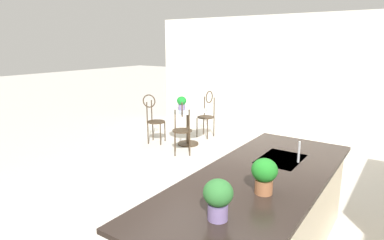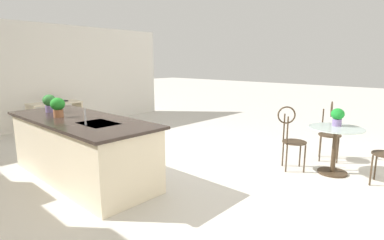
{
  "view_description": "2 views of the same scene",
  "coord_description": "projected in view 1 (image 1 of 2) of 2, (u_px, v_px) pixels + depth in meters",
  "views": [
    {
      "loc": [
        2.89,
        1.9,
        2.1
      ],
      "look_at": [
        -1.19,
        -0.92,
        0.91
      ],
      "focal_mm": 30.32,
      "sensor_mm": 36.0,
      "label": 1
    },
    {
      "loc": [
        -3.84,
        2.89,
        1.74
      ],
      "look_at": [
        -1.06,
        -0.13,
        0.93
      ],
      "focal_mm": 27.84,
      "sensor_mm": 36.0,
      "label": 2
    }
  ],
  "objects": [
    {
      "name": "potted_plant_on_table",
      "position": [
        182.0,
        102.0,
        6.7
      ],
      "size": [
        0.2,
        0.2,
        0.28
      ],
      "color": "#7A669E",
      "rests_on": "bistro_table"
    },
    {
      "name": "bistro_table",
      "position": [
        188.0,
        124.0,
        6.77
      ],
      "size": [
        0.8,
        0.8,
        0.74
      ],
      "color": "#3D2D1E",
      "rests_on": "ground"
    },
    {
      "name": "potted_plant_counter_near",
      "position": [
        264.0,
        174.0,
        2.56
      ],
      "size": [
        0.21,
        0.21,
        0.29
      ],
      "color": "#9E603D",
      "rests_on": "kitchen_island"
    },
    {
      "name": "kitchen_island",
      "position": [
        257.0,
        221.0,
        3.04
      ],
      "size": [
        2.8,
        1.06,
        0.92
      ],
      "color": "beige",
      "rests_on": "ground"
    },
    {
      "name": "potted_plant_counter_far",
      "position": [
        218.0,
        197.0,
        2.18
      ],
      "size": [
        0.21,
        0.21,
        0.29
      ],
      "color": "#7A669E",
      "rests_on": "kitchen_island"
    },
    {
      "name": "chair_toward_desk",
      "position": [
        154.0,
        116.0,
        6.88
      ],
      "size": [
        0.49,
        0.52,
        1.04
      ],
      "color": "#3D2D1E",
      "rests_on": "ground"
    },
    {
      "name": "ground_plane",
      "position": [
        199.0,
        224.0,
        3.85
      ],
      "size": [
        40.0,
        40.0,
        0.0
      ],
      "primitive_type": "plane",
      "color": "beige"
    },
    {
      "name": "sink_faucet",
      "position": [
        299.0,
        152.0,
        3.24
      ],
      "size": [
        0.02,
        0.02,
        0.22
      ],
      "primitive_type": "cylinder",
      "color": "#B2B5BA",
      "rests_on": "kitchen_island"
    },
    {
      "name": "chair_by_island",
      "position": [
        207.0,
        112.0,
        7.34
      ],
      "size": [
        0.48,
        0.38,
        1.04
      ],
      "color": "#3D2D1E",
      "rests_on": "ground"
    },
    {
      "name": "chair_near_window",
      "position": [
        182.0,
        126.0,
        6.11
      ],
      "size": [
        0.53,
        0.53,
        1.04
      ],
      "color": "#3D2D1E",
      "rests_on": "ground"
    },
    {
      "name": "wall_left_window",
      "position": [
        309.0,
        78.0,
        6.95
      ],
      "size": [
        0.12,
        7.8,
        2.7
      ],
      "primitive_type": "cube",
      "color": "silver",
      "rests_on": "ground"
    }
  ]
}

